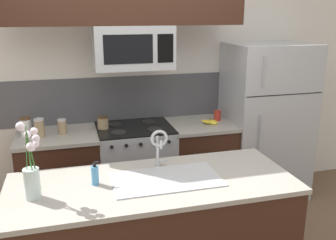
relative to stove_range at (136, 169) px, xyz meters
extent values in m
cube|color=silver|center=(0.30, 0.38, 0.84)|extent=(5.20, 0.10, 2.60)
cube|color=#4C4C51|center=(0.00, 0.32, 0.69)|extent=(2.93, 0.01, 0.48)
cube|color=#381E14|center=(-0.76, 0.00, -0.02)|extent=(0.76, 0.62, 0.88)
cube|color=#9E998E|center=(-0.76, 0.00, 0.43)|extent=(0.79, 0.65, 0.03)
cube|color=#381E14|center=(0.71, 0.00, -0.02)|extent=(0.66, 0.62, 0.88)
cube|color=#9E998E|center=(0.71, 0.00, 0.43)|extent=(0.69, 0.65, 0.03)
cube|color=#A8AAAF|center=(0.00, 0.00, -0.01)|extent=(0.76, 0.62, 0.91)
cube|color=black|center=(0.00, 0.00, 0.45)|extent=(0.76, 0.62, 0.01)
cylinder|color=black|center=(-0.18, -0.14, 0.46)|extent=(0.15, 0.15, 0.01)
cylinder|color=black|center=(0.18, -0.14, 0.46)|extent=(0.15, 0.15, 0.01)
cylinder|color=black|center=(-0.18, 0.14, 0.46)|extent=(0.15, 0.15, 0.01)
cylinder|color=black|center=(0.18, 0.14, 0.46)|extent=(0.15, 0.15, 0.01)
cylinder|color=black|center=(-0.27, -0.32, 0.39)|extent=(0.03, 0.02, 0.03)
cylinder|color=black|center=(-0.14, -0.32, 0.39)|extent=(0.03, 0.02, 0.03)
cylinder|color=black|center=(0.00, -0.32, 0.39)|extent=(0.03, 0.02, 0.03)
cylinder|color=black|center=(0.14, -0.32, 0.39)|extent=(0.03, 0.02, 0.03)
cylinder|color=black|center=(0.27, -0.32, 0.39)|extent=(0.03, 0.02, 0.03)
cube|color=#A8AAAF|center=(0.00, -0.02, 1.26)|extent=(0.74, 0.40, 0.41)
cube|color=black|center=(-0.07, -0.22, 1.26)|extent=(0.45, 0.00, 0.26)
cube|color=black|center=(0.27, -0.22, 1.26)|extent=(0.15, 0.00, 0.26)
cube|color=#A8AAAF|center=(1.48, 0.02, 0.40)|extent=(0.89, 0.72, 1.73)
cube|color=black|center=(1.48, -0.34, 0.78)|extent=(0.85, 0.00, 0.01)
cylinder|color=#99999E|center=(1.22, -0.36, 1.02)|extent=(0.01, 0.01, 0.31)
cylinder|color=#99999E|center=(1.22, -0.36, 0.26)|extent=(0.01, 0.01, 0.66)
cylinder|color=silver|center=(-1.04, 0.04, 0.53)|extent=(0.10, 0.10, 0.16)
cylinder|color=#4C331E|center=(-1.04, 0.04, 0.62)|extent=(0.10, 0.10, 0.02)
cylinder|color=#997F5B|center=(-0.91, -0.03, 0.53)|extent=(0.09, 0.09, 0.16)
cylinder|color=#B2B2B7|center=(-0.91, -0.03, 0.62)|extent=(0.09, 0.09, 0.02)
cylinder|color=#997F5B|center=(-0.70, 0.01, 0.51)|extent=(0.08, 0.08, 0.13)
cylinder|color=#B2B2B7|center=(-0.70, 0.01, 0.59)|extent=(0.08, 0.08, 0.01)
cylinder|color=#997F5B|center=(-0.31, 0.04, 0.51)|extent=(0.11, 0.11, 0.12)
cylinder|color=#4C331E|center=(-0.31, 0.04, 0.58)|extent=(0.11, 0.11, 0.01)
ellipsoid|color=yellow|center=(0.78, -0.07, 0.47)|extent=(0.15, 0.14, 0.05)
ellipsoid|color=yellow|center=(0.79, -0.05, 0.47)|extent=(0.17, 0.10, 0.06)
ellipsoid|color=yellow|center=(0.79, -0.07, 0.47)|extent=(0.18, 0.07, 0.05)
ellipsoid|color=yellow|center=(0.80, -0.05, 0.47)|extent=(0.18, 0.06, 0.06)
ellipsoid|color=yellow|center=(0.81, -0.07, 0.47)|extent=(0.17, 0.11, 0.06)
ellipsoid|color=yellow|center=(0.81, -0.05, 0.47)|extent=(0.16, 0.14, 0.05)
cylinder|color=brown|center=(0.80, -0.06, 0.50)|extent=(0.02, 0.02, 0.03)
cylinder|color=#B22D23|center=(0.92, 0.05, 0.50)|extent=(0.08, 0.08, 0.11)
cube|color=#381E14|center=(-0.10, -1.25, -0.02)|extent=(1.97, 0.78, 0.88)
cube|color=#9E998E|center=(-0.10, -1.25, 0.43)|extent=(2.00, 0.81, 0.03)
cube|color=#ADAFB5|center=(0.00, -1.25, 0.45)|extent=(0.76, 0.43, 0.01)
cube|color=#ADAFB5|center=(-0.18, -1.25, 0.37)|extent=(0.30, 0.33, 0.15)
cube|color=#ADAFB5|center=(0.17, -1.25, 0.37)|extent=(0.30, 0.33, 0.15)
cylinder|color=#B7BABF|center=(0.00, -1.00, 0.46)|extent=(0.04, 0.04, 0.02)
cylinder|color=#B7BABF|center=(0.00, -1.00, 0.58)|extent=(0.02, 0.02, 0.22)
torus|color=#B7BABF|center=(0.00, -1.05, 0.69)|extent=(0.13, 0.02, 0.13)
cylinder|color=#B7BABF|center=(0.00, -1.11, 0.66)|extent=(0.02, 0.02, 0.06)
cube|color=#B7BABF|center=(0.03, -1.00, 0.48)|extent=(0.07, 0.01, 0.01)
cylinder|color=#4C93C6|center=(-0.49, -1.20, 0.51)|extent=(0.05, 0.05, 0.13)
cylinder|color=black|center=(-0.49, -1.20, 0.59)|extent=(0.02, 0.02, 0.02)
cube|color=black|center=(-0.47, -1.20, 0.61)|extent=(0.03, 0.01, 0.01)
cylinder|color=silver|center=(-0.88, -1.29, 0.55)|extent=(0.10, 0.10, 0.20)
cylinder|color=silver|center=(-0.88, -1.29, 0.48)|extent=(0.09, 0.09, 0.06)
cylinder|color=#386B2D|center=(-0.89, -1.26, 0.68)|extent=(0.01, 0.06, 0.34)
sphere|color=silver|center=(-0.89, -1.23, 0.85)|extent=(0.05, 0.05, 0.05)
cylinder|color=#386B2D|center=(-0.86, -1.29, 0.67)|extent=(0.05, 0.02, 0.33)
sphere|color=silver|center=(-0.83, -1.28, 0.84)|extent=(0.05, 0.05, 0.05)
cylinder|color=#386B2D|center=(-0.87, -1.31, 0.66)|extent=(0.03, 0.03, 0.29)
sphere|color=silver|center=(-0.86, -1.32, 0.80)|extent=(0.06, 0.06, 0.06)
cylinder|color=#386B2D|center=(-0.90, -1.29, 0.72)|extent=(0.04, 0.01, 0.42)
sphere|color=silver|center=(-0.92, -1.29, 0.93)|extent=(0.06, 0.06, 0.06)
cylinder|color=#386B2D|center=(-0.86, -1.30, 0.70)|extent=(0.05, 0.02, 0.38)
sphere|color=silver|center=(-0.84, -1.31, 0.89)|extent=(0.05, 0.05, 0.05)
cylinder|color=#386B2D|center=(-0.86, -1.29, 0.66)|extent=(0.05, 0.01, 0.30)
sphere|color=silver|center=(-0.83, -1.30, 0.81)|extent=(0.04, 0.04, 0.04)
camera|label=1|loc=(-0.62, -3.58, 1.59)|focal=40.00mm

